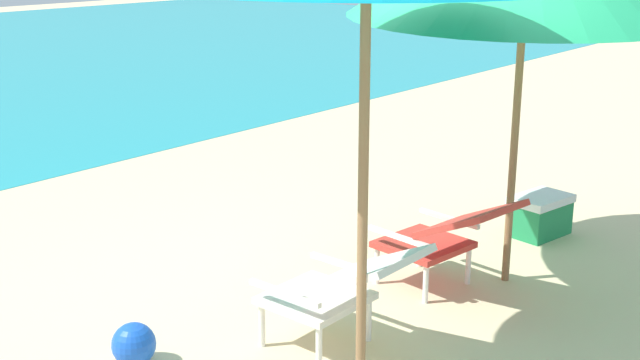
% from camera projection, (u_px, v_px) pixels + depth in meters
% --- Properties ---
extents(ground_plane, '(40.00, 40.00, 0.00)m').
position_uv_depth(ground_plane, '(14.00, 187.00, 7.64)').
color(ground_plane, beige).
extents(lounge_chair_left, '(0.56, 0.88, 0.68)m').
position_uv_depth(lounge_chair_left, '(340.00, 286.00, 4.45)').
color(lounge_chair_left, silver).
rests_on(lounge_chair_left, ground_plane).
extents(lounge_chair_right, '(0.65, 0.94, 0.68)m').
position_uv_depth(lounge_chair_right, '(445.00, 233.00, 5.25)').
color(lounge_chair_right, red).
rests_on(lounge_chair_right, ground_plane).
extents(beach_ball, '(0.24, 0.24, 0.24)m').
position_uv_depth(beach_ball, '(134.00, 344.00, 4.40)').
color(beach_ball, blue).
rests_on(beach_ball, ground_plane).
extents(cooler_box, '(0.52, 0.40, 0.32)m').
position_uv_depth(cooler_box, '(540.00, 215.00, 6.35)').
color(cooler_box, '#1E844C').
rests_on(cooler_box, ground_plane).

